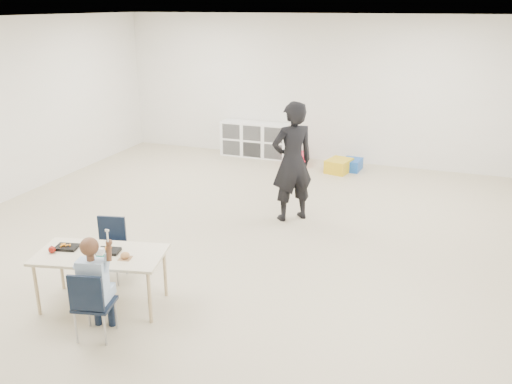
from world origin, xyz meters
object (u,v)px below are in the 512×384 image
(child, at_px, (92,283))
(cubby_shelf, at_px, (255,139))
(chair_near, at_px, (95,303))
(table, at_px, (103,279))
(adult, at_px, (292,162))

(child, bearing_deg, cubby_shelf, 84.34)
(child, bearing_deg, chair_near, 0.00)
(chair_near, height_order, child, child)
(child, height_order, cubby_shelf, child)
(table, xyz_separation_m, cubby_shelf, (-0.54, 5.99, 0.05))
(cubby_shelf, bearing_deg, table, -84.87)
(adult, bearing_deg, chair_near, 33.15)
(chair_near, xyz_separation_m, child, (0.00, 0.00, 0.20))
(chair_near, xyz_separation_m, adult, (0.87, 3.45, 0.51))
(cubby_shelf, relative_size, adult, 0.81)
(table, distance_m, chair_near, 0.56)
(adult, bearing_deg, child, 33.15)
(chair_near, bearing_deg, cubby_shelf, 84.34)
(child, relative_size, adult, 0.65)
(table, distance_m, child, 0.62)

